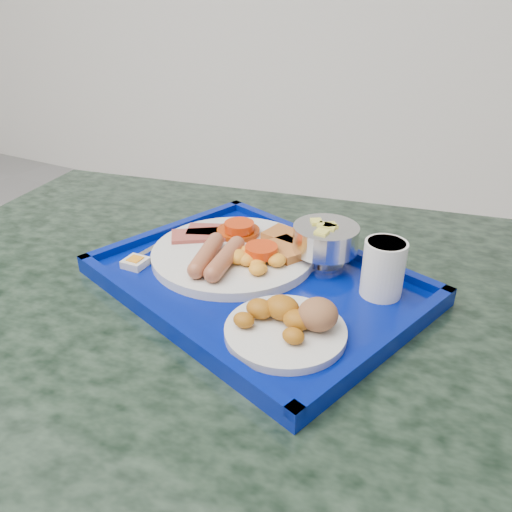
{
  "coord_description": "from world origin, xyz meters",
  "views": [
    {
      "loc": [
        1.23,
        0.44,
        1.21
      ],
      "look_at": [
        0.91,
        1.03,
        0.85
      ],
      "focal_mm": 35.0,
      "sensor_mm": 36.0,
      "label": 1
    }
  ],
  "objects": [
    {
      "name": "juice_cup",
      "position": [
        1.1,
        1.08,
        0.86
      ],
      "size": [
        0.06,
        0.06,
        0.08
      ],
      "color": "white",
      "rests_on": "tray"
    },
    {
      "name": "bread_plate",
      "position": [
        1.02,
        0.93,
        0.83
      ],
      "size": [
        0.16,
        0.16,
        0.05
      ],
      "rotation": [
        0.0,
        0.0,
        0.11
      ],
      "color": "silver",
      "rests_on": "tray"
    },
    {
      "name": "jam_packet",
      "position": [
        0.72,
        0.97,
        0.82
      ],
      "size": [
        0.04,
        0.04,
        0.01
      ],
      "rotation": [
        0.0,
        0.0,
        0.05
      ],
      "color": "silver",
      "rests_on": "tray"
    },
    {
      "name": "spoon",
      "position": [
        0.75,
        1.13,
        0.82
      ],
      "size": [
        0.09,
        0.15,
        0.01
      ],
      "rotation": [
        0.0,
        0.0,
        0.46
      ],
      "color": "silver",
      "rests_on": "tray"
    },
    {
      "name": "fruit_bowl",
      "position": [
        0.99,
        1.12,
        0.86
      ],
      "size": [
        0.1,
        0.1,
        0.07
      ],
      "color": "silver",
      "rests_on": "tray"
    },
    {
      "name": "knife",
      "position": [
        0.71,
        1.08,
        0.81
      ],
      "size": [
        0.02,
        0.16,
        0.0
      ],
      "primitive_type": "cube",
      "rotation": [
        0.0,
        0.0,
        -0.06
      ],
      "color": "silver",
      "rests_on": "tray"
    },
    {
      "name": "table",
      "position": [
        0.93,
        1.01,
        0.59
      ],
      "size": [
        1.41,
        1.07,
        0.8
      ],
      "rotation": [
        0.0,
        0.0,
        0.19
      ],
      "color": "slate",
      "rests_on": "floor"
    },
    {
      "name": "tray",
      "position": [
        0.91,
        1.03,
        0.81
      ],
      "size": [
        0.56,
        0.48,
        0.03
      ],
      "rotation": [
        0.0,
        0.0,
        -0.31
      ],
      "color": "#02137E",
      "rests_on": "table"
    },
    {
      "name": "main_plate",
      "position": [
        0.86,
        1.07,
        0.83
      ],
      "size": [
        0.27,
        0.27,
        0.04
      ],
      "rotation": [
        0.0,
        0.0,
        0.12
      ],
      "color": "silver",
      "rests_on": "tray"
    }
  ]
}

